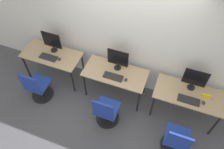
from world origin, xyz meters
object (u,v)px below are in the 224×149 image
object	(u,v)px
office_chair_left	(38,87)
monitor_right	(195,79)
mouse_right	(203,103)
office_chair_right	(176,141)
keyboard_left	(48,57)
keyboard_right	(189,100)
mouse_left	(59,59)
office_chair_center	(106,112)
monitor_center	(118,59)
keyboard_center	(113,77)
monitor_left	(52,41)
mouse_center	(126,80)

from	to	relation	value
office_chair_left	monitor_right	distance (m)	3.18
mouse_right	office_chair_right	world-z (taller)	office_chair_right
keyboard_left	keyboard_right	xyz separation A→B (m)	(2.97, -0.04, 0.00)
mouse_left	keyboard_right	size ratio (longest dim) A/B	0.23
office_chair_left	office_chair_center	size ratio (longest dim) A/B	1.00
monitor_center	keyboard_right	bearing A→B (deg)	-10.83
monitor_center	office_chair_center	xyz separation A→B (m)	(0.08, -0.84, -0.65)
keyboard_left	keyboard_center	bearing A→B (deg)	-0.35
monitor_right	office_chair_center	bearing A→B (deg)	-148.38
office_chair_right	monitor_center	bearing A→B (deg)	147.09
monitor_right	monitor_left	bearing A→B (deg)	-179.41
keyboard_left	monitor_center	bearing A→B (deg)	9.44
keyboard_left	office_chair_left	world-z (taller)	office_chair_left
monitor_center	monitor_right	distance (m)	1.48
mouse_left	mouse_right	world-z (taller)	same
keyboard_right	mouse_right	world-z (taller)	mouse_right
keyboard_left	mouse_center	bearing A→B (deg)	-0.10
office_chair_left	mouse_right	distance (m)	3.33
monitor_right	keyboard_right	distance (m)	0.40
mouse_left	monitor_center	size ratio (longest dim) A/B	0.19
keyboard_left	mouse_left	bearing A→B (deg)	6.49
keyboard_left	monitor_right	bearing A→B (deg)	5.23
keyboard_left	mouse_right	bearing A→B (deg)	-0.14
monitor_center	office_chair_right	xyz separation A→B (m)	(1.46, -0.95, -0.65)
mouse_left	mouse_right	xyz separation A→B (m)	(2.97, -0.04, 0.00)
keyboard_left	office_chair_left	bearing A→B (deg)	-93.04
mouse_left	monitor_right	distance (m)	2.74
mouse_center	office_chair_right	world-z (taller)	office_chair_right
mouse_center	mouse_right	distance (m)	1.48
keyboard_left	keyboard_center	world-z (taller)	same
monitor_right	mouse_right	xyz separation A→B (m)	(0.26, -0.28, -0.25)
keyboard_right	office_chair_right	size ratio (longest dim) A/B	0.45
keyboard_left	mouse_right	world-z (taller)	mouse_right
monitor_left	monitor_center	world-z (taller)	same
monitor_right	office_chair_left	bearing A→B (deg)	-164.54
mouse_left	office_chair_right	size ratio (longest dim) A/B	0.10
office_chair_left	keyboard_center	bearing A→B (deg)	19.91
keyboard_left	office_chair_right	bearing A→B (deg)	-13.35
mouse_left	mouse_center	distance (m)	1.50
monitor_center	keyboard_right	distance (m)	1.53
mouse_left	mouse_center	xyz separation A→B (m)	(1.50, -0.03, 0.00)
monitor_left	office_chair_center	size ratio (longest dim) A/B	0.55
monitor_left	mouse_right	bearing A→B (deg)	-4.42
monitor_center	monitor_left	bearing A→B (deg)	-179.79
mouse_left	office_chair_right	bearing A→B (deg)	-15.11
monitor_center	mouse_center	size ratio (longest dim) A/B	5.38
mouse_left	keyboard_center	bearing A→B (deg)	-1.75
monitor_left	keyboard_left	bearing A→B (deg)	-90.00
mouse_center	keyboard_left	bearing A→B (deg)	179.90
monitor_right	office_chair_right	bearing A→B (deg)	-91.33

